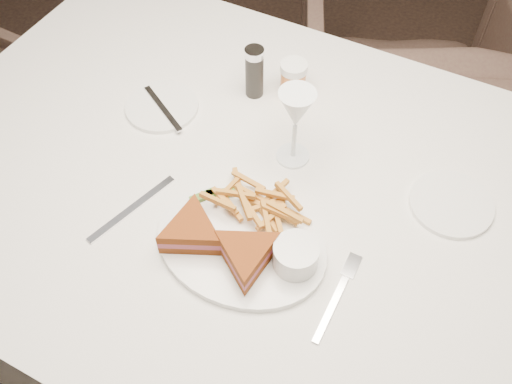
% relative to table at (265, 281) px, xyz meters
% --- Properties ---
extents(table, '(1.53, 1.03, 0.75)m').
position_rel_table_xyz_m(table, '(0.00, 0.00, 0.00)').
color(table, silver).
rests_on(table, ground).
extents(chair_far, '(0.92, 0.89, 0.73)m').
position_rel_table_xyz_m(chair_far, '(0.09, 0.91, -0.01)').
color(chair_far, '#433129').
rests_on(chair_far, ground).
extents(table_setting, '(0.80, 0.65, 0.18)m').
position_rel_table_xyz_m(table_setting, '(0.00, -0.05, 0.41)').
color(table_setting, white).
rests_on(table_setting, table).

